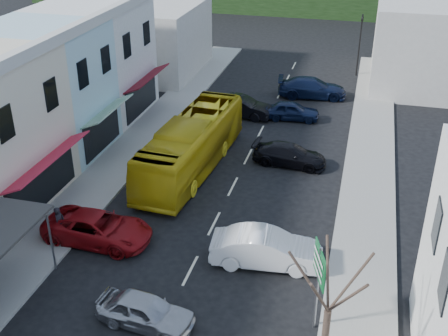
# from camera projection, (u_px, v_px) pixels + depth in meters

# --- Properties ---
(ground) EXTENTS (120.00, 120.00, 0.00)m
(ground) POSITION_uv_depth(u_px,v_px,m) (190.00, 271.00, 25.28)
(ground) COLOR black
(ground) RESTS_ON ground
(sidewalk_left) EXTENTS (3.00, 52.00, 0.15)m
(sidewalk_left) POSITION_uv_depth(u_px,v_px,m) (126.00, 156.00, 35.52)
(sidewalk_left) COLOR gray
(sidewalk_left) RESTS_ON ground
(sidewalk_right) EXTENTS (3.00, 52.00, 0.15)m
(sidewalk_right) POSITION_uv_depth(u_px,v_px,m) (368.00, 185.00, 32.14)
(sidewalk_right) COLOR gray
(sidewalk_right) RESTS_ON ground
(distant_block_left) EXTENTS (8.00, 10.00, 6.00)m
(distant_block_left) POSITION_uv_depth(u_px,v_px,m) (153.00, 39.00, 49.78)
(distant_block_left) COLOR #B7B2A8
(distant_block_left) RESTS_ON ground
(distant_block_right) EXTENTS (8.00, 12.00, 7.00)m
(distant_block_right) POSITION_uv_depth(u_px,v_px,m) (424.00, 42.00, 46.94)
(distant_block_right) COLOR #B7B2A8
(distant_block_right) RESTS_ON ground
(bus) EXTENTS (3.28, 11.74, 3.10)m
(bus) POSITION_uv_depth(u_px,v_px,m) (192.00, 146.00, 33.37)
(bus) COLOR gold
(bus) RESTS_ON ground
(car_silver) EXTENTS (4.57, 2.26, 1.40)m
(car_silver) POSITION_uv_depth(u_px,v_px,m) (145.00, 311.00, 21.93)
(car_silver) COLOR #A9A9AE
(car_silver) RESTS_ON ground
(car_white) EXTENTS (4.56, 2.25, 1.40)m
(car_white) POSITION_uv_depth(u_px,v_px,m) (266.00, 251.00, 25.42)
(car_white) COLOR white
(car_white) RESTS_ON ground
(car_red) EXTENTS (4.68, 2.09, 1.40)m
(car_red) POSITION_uv_depth(u_px,v_px,m) (98.00, 229.00, 27.03)
(car_red) COLOR maroon
(car_red) RESTS_ON ground
(car_black_near) EXTENTS (4.62, 2.16, 1.40)m
(car_black_near) POSITION_uv_depth(u_px,v_px,m) (290.00, 154.00, 34.30)
(car_black_near) COLOR black
(car_black_near) RESTS_ON ground
(car_navy_mid) EXTENTS (4.53, 2.16, 1.40)m
(car_navy_mid) POSITION_uv_depth(u_px,v_px,m) (292.00, 110.00, 40.73)
(car_navy_mid) COLOR black
(car_navy_mid) RESTS_ON ground
(car_black_far) EXTENTS (4.56, 2.24, 1.40)m
(car_black_far) POSITION_uv_depth(u_px,v_px,m) (241.00, 107.00, 41.27)
(car_black_far) COLOR black
(car_black_far) RESTS_ON ground
(car_navy_far) EXTENTS (4.70, 2.40, 1.40)m
(car_navy_far) POSITION_uv_depth(u_px,v_px,m) (312.00, 89.00, 44.88)
(car_navy_far) COLOR black
(car_navy_far) RESTS_ON ground
(pedestrian_left) EXTENTS (0.40, 0.60, 1.70)m
(pedestrian_left) POSITION_uv_depth(u_px,v_px,m) (60.00, 223.00, 26.90)
(pedestrian_left) COLOR black
(pedestrian_left) RESTS_ON sidewalk_left
(direction_sign) EXTENTS (1.19, 1.83, 3.81)m
(direction_sign) POSITION_uv_depth(u_px,v_px,m) (317.00, 289.00, 21.24)
(direction_sign) COLOR #0D5827
(direction_sign) RESTS_ON ground
(street_tree) EXTENTS (3.18, 3.18, 6.59)m
(street_tree) POSITION_uv_depth(u_px,v_px,m) (328.00, 311.00, 18.15)
(street_tree) COLOR #33251C
(street_tree) RESTS_ON ground
(traffic_signal) EXTENTS (0.91, 1.27, 5.40)m
(traffic_signal) POSITION_uv_depth(u_px,v_px,m) (359.00, 45.00, 48.93)
(traffic_signal) COLOR black
(traffic_signal) RESTS_ON ground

